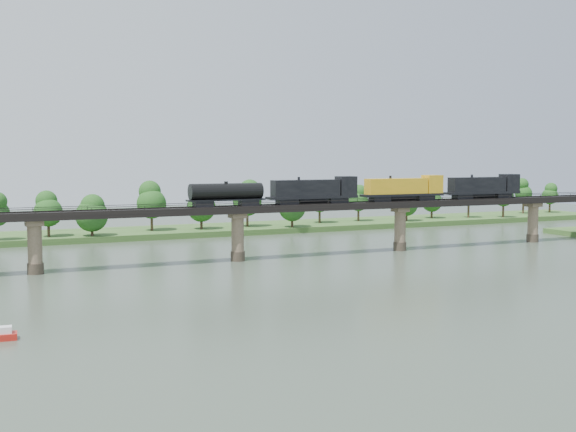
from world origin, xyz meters
name	(u,v)px	position (x,y,z in m)	size (l,w,h in m)	color
ground	(300,284)	(0.00, 0.00, 0.00)	(400.00, 400.00, 0.00)	#334032
far_bank	(168,232)	(0.00, 85.00, 0.80)	(300.00, 24.00, 1.60)	#2F5321
bridge	(238,235)	(0.00, 30.00, 5.46)	(236.00, 30.00, 11.50)	#473A2D
bridge_superstructure	(237,205)	(0.00, 30.00, 11.79)	(220.00, 4.90, 0.75)	black
far_treeline	(142,205)	(-8.21, 80.52, 8.83)	(289.06, 17.54, 13.60)	#382619
freight_train	(374,189)	(33.01, 30.00, 14.29)	(84.90, 3.31, 5.84)	black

